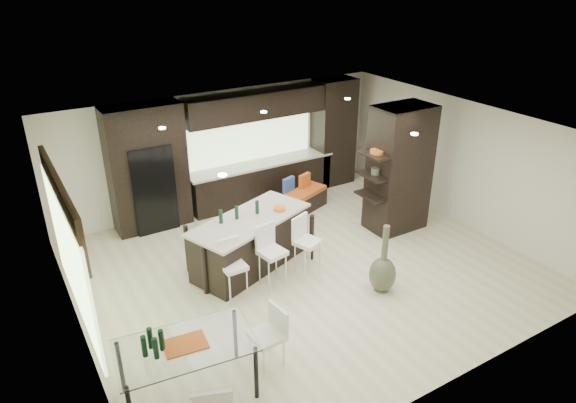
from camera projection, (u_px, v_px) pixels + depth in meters
ground at (304, 267)px, 9.77m from camera, size 8.00×8.00×0.00m
back_wall at (224, 148)px, 11.90m from camera, size 8.00×0.02×2.70m
left_wall at (70, 266)px, 7.33m from camera, size 0.02×7.00×2.70m
right_wall at (461, 162)px, 11.06m from camera, size 0.02×7.00×2.70m
ceiling at (306, 131)px, 8.62m from camera, size 8.00×7.00×0.02m
window_left at (71, 259)px, 7.50m from camera, size 0.04×3.20×1.90m
window_back at (247, 136)px, 12.07m from camera, size 3.40×0.04×1.20m
stone_accent at (61, 203)px, 7.13m from camera, size 0.08×3.00×0.80m
ceiling_spots at (298, 129)px, 8.82m from camera, size 4.00×3.00×0.02m
back_cabinetry at (249, 148)px, 11.88m from camera, size 6.80×0.68×2.70m
refrigerator at (150, 186)px, 10.89m from camera, size 0.90×0.68×1.90m
partition_column at (399, 169)px, 10.72m from camera, size 1.20×0.80×2.70m
kitchen_island at (251, 242)px, 9.65m from camera, size 2.62×1.81×1.00m
stool_left at (234, 276)px, 8.70m from camera, size 0.40×0.40×0.89m
stool_mid at (272, 263)px, 9.02m from camera, size 0.49×0.49×0.95m
stool_right at (307, 252)px, 9.37m from camera, size 0.53×0.53×0.94m
bench at (303, 201)px, 11.92m from camera, size 1.34×0.88×0.48m
floor_vase at (384, 259)px, 8.84m from camera, size 0.47×0.47×1.29m
dining_table at (188, 370)px, 6.75m from camera, size 1.86×1.19×0.85m
chair_end at (267, 339)px, 7.30m from camera, size 0.48×0.48×0.82m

